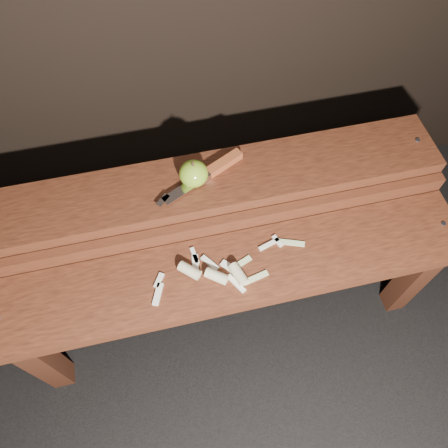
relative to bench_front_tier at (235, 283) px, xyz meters
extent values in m
plane|color=black|center=(0.00, 0.06, -0.35)|extent=(60.00, 60.00, 0.00)
cube|color=#37190D|center=(-0.54, -0.04, -0.16)|extent=(0.06, 0.06, 0.38)
cube|color=#37190D|center=(0.54, -0.04, -0.16)|extent=(0.06, 0.06, 0.38)
cube|color=#472011|center=(0.00, 0.01, 0.05)|extent=(1.20, 0.20, 0.04)
cylinder|color=slate|center=(0.56, 0.01, 0.07)|extent=(0.01, 0.01, 0.00)
cube|color=#37190D|center=(-0.54, 0.26, -0.12)|extent=(0.06, 0.06, 0.46)
cube|color=#37190D|center=(0.54, 0.26, -0.12)|extent=(0.06, 0.06, 0.46)
cube|color=#472011|center=(0.00, 0.13, 0.09)|extent=(1.20, 0.02, 0.05)
cube|color=#472011|center=(0.00, 0.23, 0.13)|extent=(1.20, 0.18, 0.04)
cylinder|color=slate|center=(0.56, 0.23, 0.15)|extent=(0.01, 0.01, 0.00)
ellipsoid|color=olive|center=(-0.05, 0.23, 0.18)|extent=(0.07, 0.07, 0.07)
cylinder|color=#382314|center=(-0.05, 0.23, 0.22)|extent=(0.01, 0.01, 0.01)
cube|color=brown|center=(0.03, 0.26, 0.16)|extent=(0.11, 0.07, 0.02)
cube|color=silver|center=(-0.02, 0.24, 0.16)|extent=(0.03, 0.03, 0.02)
cube|color=silver|center=(-0.08, 0.21, 0.16)|extent=(0.12, 0.08, 0.00)
cube|color=silver|center=(-0.14, 0.18, 0.16)|extent=(0.04, 0.04, 0.00)
cube|color=beige|center=(-0.01, 0.01, 0.07)|extent=(0.05, 0.06, 0.01)
cube|color=beige|center=(0.12, 0.06, 0.07)|extent=(0.02, 0.04, 0.01)
cube|color=beige|center=(-0.09, 0.06, 0.07)|extent=(0.02, 0.05, 0.01)
cube|color=beige|center=(-0.01, -0.03, 0.07)|extent=(0.04, 0.05, 0.01)
cube|color=beige|center=(-0.18, 0.02, 0.07)|extent=(0.03, 0.04, 0.01)
cube|color=beige|center=(-0.19, -0.02, 0.07)|extent=(0.03, 0.06, 0.01)
cube|color=beige|center=(-0.09, 0.04, 0.07)|extent=(0.02, 0.05, 0.01)
cube|color=beige|center=(-0.06, 0.04, 0.07)|extent=(0.04, 0.05, 0.01)
cube|color=beige|center=(0.10, 0.05, 0.07)|extent=(0.06, 0.03, 0.01)
cylinder|color=#C9BB8C|center=(-0.11, 0.02, 0.08)|extent=(0.06, 0.06, 0.03)
cylinder|color=#C9BB8C|center=(0.00, -0.01, 0.08)|extent=(0.04, 0.06, 0.03)
cylinder|color=#C9BB8C|center=(-0.05, -0.01, 0.08)|extent=(0.06, 0.05, 0.03)
cube|color=#BCC988|center=(0.04, -0.03, 0.07)|extent=(0.07, 0.03, 0.00)
cube|color=#BCC988|center=(0.02, 0.02, 0.07)|extent=(0.07, 0.04, 0.00)
cube|color=#BCC988|center=(0.16, 0.04, 0.07)|extent=(0.07, 0.04, 0.00)
camera|label=1|loc=(-0.13, -0.43, 1.04)|focal=35.00mm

